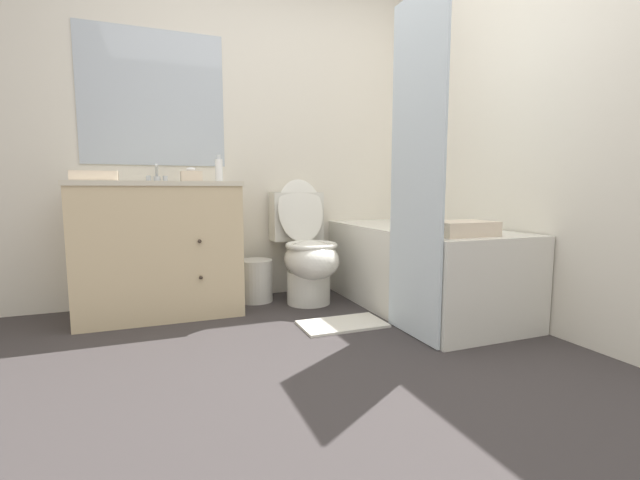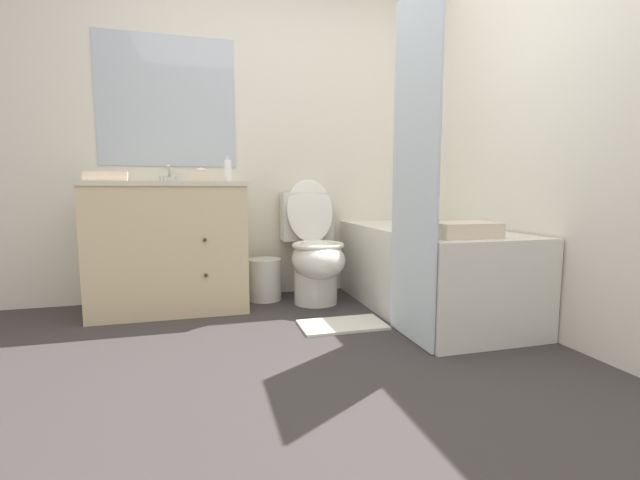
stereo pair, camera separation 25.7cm
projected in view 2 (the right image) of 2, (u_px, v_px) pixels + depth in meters
The scene contains 14 objects.
ground_plane at pixel (340, 379), 1.89m from camera, with size 14.00×14.00×0.00m, color #383333.
wall_back at pixel (273, 136), 3.36m from camera, with size 8.00×0.06×2.50m.
wall_right at pixel (488, 128), 2.89m from camera, with size 0.05×2.66×2.50m.
vanity_cabinet at pixel (171, 245), 2.96m from camera, with size 1.03×0.59×0.89m.
sink_faucet at pixel (170, 177), 3.08m from camera, with size 0.14×0.12×0.12m.
toilet at pixel (314, 252), 3.16m from camera, with size 0.40×0.70×0.91m.
bathtub at pixel (426, 269), 2.95m from camera, with size 0.73×1.56×0.57m.
shower_curtain at pixel (414, 169), 2.29m from camera, with size 0.01×0.50×1.87m.
wastebasket at pixel (265, 279), 3.24m from camera, with size 0.25×0.25×0.31m.
tissue_box at pixel (201, 177), 3.01m from camera, with size 0.14×0.12×0.10m.
soap_dispenser at pixel (228, 170), 3.01m from camera, with size 0.05×0.05×0.18m.
hand_towel_folded at pixel (107, 176), 2.67m from camera, with size 0.25×0.14×0.06m.
bath_towel_folded at pixel (463, 230), 2.35m from camera, with size 0.35×0.25×0.08m.
bath_mat at pixel (342, 325), 2.63m from camera, with size 0.52×0.30×0.02m.
Camera 2 is at (-0.57, -1.72, 0.84)m, focal length 24.00 mm.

